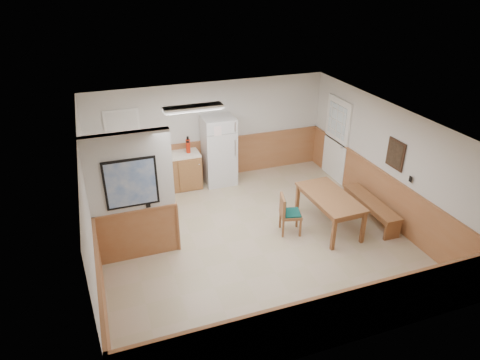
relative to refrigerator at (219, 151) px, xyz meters
name	(u,v)px	position (x,y,z in m)	size (l,w,h in m)	color
ground	(253,238)	(-0.10, -2.63, -0.86)	(6.00, 6.00, 0.00)	tan
ceiling	(255,121)	(-0.10, -2.63, 1.64)	(6.00, 6.00, 0.02)	white
back_wall	(210,131)	(-0.10, 0.37, 0.39)	(6.00, 0.02, 2.50)	silver
right_wall	(385,162)	(2.90, -2.63, 0.39)	(0.02, 6.00, 2.50)	silver
left_wall	(89,211)	(-3.10, -2.63, 0.39)	(0.02, 6.00, 2.50)	silver
wainscot_back	(211,159)	(-0.10, 0.35, -0.36)	(6.00, 0.04, 1.00)	#9E673F
wainscot_right	(379,193)	(2.88, -2.63, -0.36)	(0.04, 6.00, 1.00)	#9E673F
wainscot_left	(97,247)	(-3.08, -2.63, -0.36)	(0.04, 6.00, 1.00)	#9E673F
partition_wall	(133,199)	(-2.35, -2.43, 0.37)	(1.50, 0.20, 2.50)	silver
kitchen_counter	(167,172)	(-1.31, 0.05, -0.40)	(2.20, 0.61, 1.00)	olive
exterior_door	(336,139)	(2.86, -0.73, 0.19)	(0.07, 1.02, 2.15)	white
kitchen_window	(123,130)	(-2.20, 0.35, 0.69)	(0.80, 0.04, 1.00)	white
wall_painting	(395,154)	(2.86, -2.93, 0.69)	(0.04, 0.50, 0.60)	#331F14
fluorescent_fixture	(193,108)	(-0.90, -1.33, 1.58)	(1.20, 0.30, 0.09)	white
refrigerator	(219,151)	(0.00, 0.00, 0.00)	(0.77, 0.72, 1.73)	silver
dining_table	(330,200)	(1.54, -2.77, -0.21)	(0.84, 1.61, 0.75)	brown
dining_bench	(371,205)	(2.56, -2.79, -0.52)	(0.42, 1.72, 0.45)	brown
dining_chair	(287,212)	(0.62, -2.66, -0.37)	(0.65, 0.52, 0.85)	brown
fire_extinguisher	(188,146)	(-0.76, 0.05, 0.22)	(0.13, 0.13, 0.41)	red
soap_bottle	(117,157)	(-2.43, 0.05, 0.16)	(0.08, 0.08, 0.25)	#198A36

